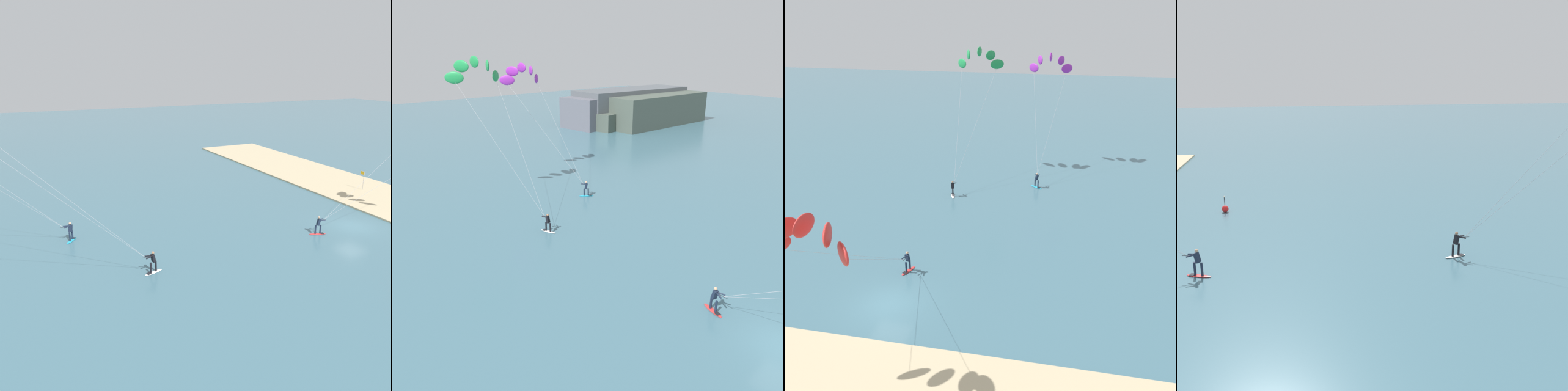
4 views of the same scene
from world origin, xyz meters
The scene contains 2 objects.
ground_plane centered at (0.00, 0.00, 0.00)m, with size 240.00×240.00×0.00m, color #426B7A.
beach_flag centered at (8.28, -9.55, 1.70)m, with size 0.56×0.05×2.20m.
Camera 1 is at (-26.47, 28.47, 14.19)m, focal length 38.28 mm.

